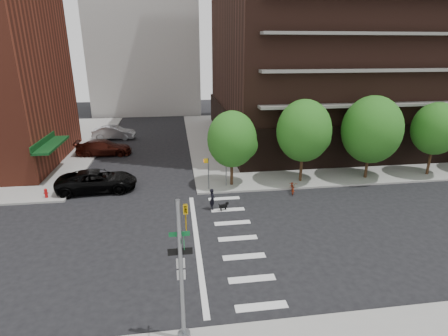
{
  "coord_description": "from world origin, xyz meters",
  "views": [
    {
      "loc": [
        -0.46,
        -18.43,
        11.03
      ],
      "look_at": [
        3.0,
        6.0,
        2.5
      ],
      "focal_mm": 28.0,
      "sensor_mm": 36.0,
      "label": 1
    }
  ],
  "objects_px": {
    "parked_car_black": "(97,181)",
    "traffic_signal": "(183,285)",
    "parked_car_silver": "(114,133)",
    "parked_car_maroon": "(104,148)",
    "scooter": "(293,187)",
    "dog_walker": "(212,199)",
    "fire_hydrant": "(46,193)"
  },
  "relations": [
    {
      "from": "parked_car_black",
      "to": "parked_car_maroon",
      "type": "distance_m",
      "value": 10.28
    },
    {
      "from": "fire_hydrant",
      "to": "scooter",
      "type": "xyz_separation_m",
      "value": [
        19.13,
        -1.3,
        -0.08
      ]
    },
    {
      "from": "dog_walker",
      "to": "parked_car_silver",
      "type": "bearing_deg",
      "value": 26.97
    },
    {
      "from": "fire_hydrant",
      "to": "parked_car_silver",
      "type": "relative_size",
      "value": 0.14
    },
    {
      "from": "parked_car_black",
      "to": "parked_car_silver",
      "type": "xyz_separation_m",
      "value": [
        -1.28,
        17.28,
        -0.01
      ]
    },
    {
      "from": "parked_car_maroon",
      "to": "scooter",
      "type": "xyz_separation_m",
      "value": [
        16.83,
        -12.7,
        -0.37
      ]
    },
    {
      "from": "parked_car_silver",
      "to": "scooter",
      "type": "bearing_deg",
      "value": -134.46
    },
    {
      "from": "scooter",
      "to": "parked_car_black",
      "type": "bearing_deg",
      "value": -174.55
    },
    {
      "from": "scooter",
      "to": "fire_hydrant",
      "type": "bearing_deg",
      "value": -169.3
    },
    {
      "from": "parked_car_black",
      "to": "parked_car_silver",
      "type": "height_order",
      "value": "parked_car_black"
    },
    {
      "from": "parked_car_black",
      "to": "parked_car_maroon",
      "type": "height_order",
      "value": "parked_car_black"
    },
    {
      "from": "parked_car_silver",
      "to": "traffic_signal",
      "type": "bearing_deg",
      "value": -161.97
    },
    {
      "from": "parked_car_black",
      "to": "dog_walker",
      "type": "xyz_separation_m",
      "value": [
        8.84,
        -4.74,
        -0.07
      ]
    },
    {
      "from": "traffic_signal",
      "to": "scooter",
      "type": "distance_m",
      "value": 16.84
    },
    {
      "from": "parked_car_silver",
      "to": "dog_walker",
      "type": "bearing_deg",
      "value": -150.19
    },
    {
      "from": "fire_hydrant",
      "to": "parked_car_silver",
      "type": "height_order",
      "value": "parked_car_silver"
    },
    {
      "from": "parked_car_silver",
      "to": "dog_walker",
      "type": "height_order",
      "value": "parked_car_silver"
    },
    {
      "from": "fire_hydrant",
      "to": "parked_car_silver",
      "type": "xyz_separation_m",
      "value": [
        2.3,
        18.48,
        0.3
      ]
    },
    {
      "from": "parked_car_black",
      "to": "parked_car_silver",
      "type": "relative_size",
      "value": 1.2
    },
    {
      "from": "scooter",
      "to": "parked_car_maroon",
      "type": "bearing_deg",
      "value": 157.54
    },
    {
      "from": "parked_car_silver",
      "to": "fire_hydrant",
      "type": "bearing_deg",
      "value": 178.04
    },
    {
      "from": "dog_walker",
      "to": "parked_car_black",
      "type": "bearing_deg",
      "value": 64.1
    },
    {
      "from": "parked_car_silver",
      "to": "scooter",
      "type": "distance_m",
      "value": 25.98
    },
    {
      "from": "traffic_signal",
      "to": "dog_walker",
      "type": "distance_m",
      "value": 12.14
    },
    {
      "from": "parked_car_black",
      "to": "dog_walker",
      "type": "distance_m",
      "value": 10.03
    },
    {
      "from": "traffic_signal",
      "to": "parked_car_silver",
      "type": "xyz_separation_m",
      "value": [
        -7.73,
        33.77,
        -1.85
      ]
    },
    {
      "from": "parked_car_black",
      "to": "scooter",
      "type": "bearing_deg",
      "value": -102.11
    },
    {
      "from": "scooter",
      "to": "parked_car_silver",
      "type": "bearing_deg",
      "value": 144.99
    },
    {
      "from": "parked_car_black",
      "to": "traffic_signal",
      "type": "bearing_deg",
      "value": -161.61
    },
    {
      "from": "traffic_signal",
      "to": "parked_car_maroon",
      "type": "height_order",
      "value": "traffic_signal"
    },
    {
      "from": "traffic_signal",
      "to": "parked_car_black",
      "type": "bearing_deg",
      "value": 111.37
    },
    {
      "from": "fire_hydrant",
      "to": "parked_car_black",
      "type": "bearing_deg",
      "value": 18.55
    }
  ]
}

